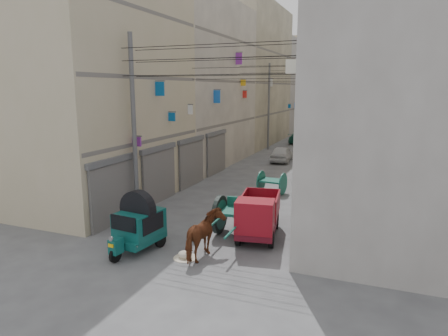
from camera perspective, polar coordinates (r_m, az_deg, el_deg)
The scene contains 18 objects.
ground at distance 12.16m, azimuth -13.77°, elevation -16.92°, with size 140.00×140.00×0.00m, color #49494C.
building_row_left at distance 45.13m, azimuth 3.07°, elevation 12.23°, with size 8.00×62.00×14.00m.
building_row_right at distance 42.80m, azimuth 24.24°, elevation 11.34°, with size 8.00×62.00×14.00m.
end_cap_building at distance 74.92m, azimuth 17.05°, elevation 11.41°, with size 22.00×10.00×13.00m, color #B5A98F.
shutters_left at distance 22.04m, azimuth -6.76°, elevation 0.23°, with size 0.18×14.40×2.88m.
signboards at distance 31.05m, azimuth 9.70°, elevation 6.95°, with size 8.22×40.52×5.67m.
ac_units at distance 16.63m, azimuth 12.52°, elevation 17.06°, with size 0.70×6.55×3.35m.
utility_poles at distance 26.48m, azimuth 7.64°, elevation 7.53°, with size 7.40×22.20×8.00m.
overhead_cables at distance 23.94m, azimuth 6.25°, elevation 13.80°, with size 7.40×22.52×1.12m.
auto_rickshaw at distance 14.59m, azimuth -12.14°, elevation -7.78°, with size 1.53×2.43×1.67m.
tonga_cart at distance 15.73m, azimuth 1.81°, elevation -6.82°, with size 1.67×3.44×1.53m.
mini_truck at distance 15.28m, azimuth 4.78°, elevation -7.24°, with size 1.89×3.31×1.76m.
second_cart at distance 22.13m, azimuth 6.86°, elevation -1.99°, with size 1.49×1.35×1.20m.
feed_sack at distance 13.97m, azimuth -5.56°, elevation -12.21°, with size 0.51×0.41×0.25m, color beige.
horse at distance 13.70m, azimuth -2.81°, elevation -9.61°, with size 0.86×1.90×1.60m, color brown.
distant_car_white at distance 31.96m, azimuth 8.22°, elevation 2.02°, with size 1.45×3.60×1.23m, color silver.
distant_car_grey at distance 40.34m, azimuth 14.79°, elevation 3.63°, with size 1.23×3.52×1.16m, color #5B605D.
distant_car_green at distance 43.12m, azimuth 10.86°, elevation 4.28°, with size 1.66×4.07×1.18m, color #21604E.
Camera 1 is at (6.40, -8.64, 5.68)m, focal length 32.00 mm.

